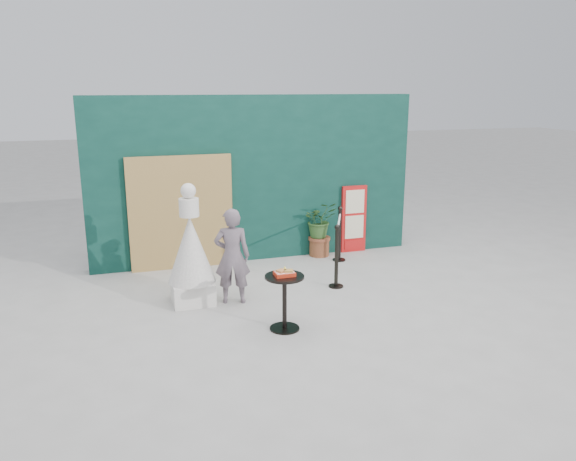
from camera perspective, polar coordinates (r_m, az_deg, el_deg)
name	(u,v)px	position (r m, az deg, el deg)	size (l,w,h in m)	color
ground	(315,321)	(7.84, 2.71, -9.21)	(60.00, 60.00, 0.00)	#ADAAA5
back_wall	(256,179)	(10.32, -3.32, 5.27)	(6.00, 0.30, 3.00)	#0A3028
bamboo_fence	(181,213)	(9.96, -10.80, 1.77)	(1.80, 0.08, 2.00)	tan
woman	(232,256)	(8.30, -5.69, -2.60)	(0.52, 0.34, 1.44)	slate
menu_board	(354,219)	(10.93, 6.70, 1.16)	(0.50, 0.07, 1.30)	red
statue	(191,255)	(8.37, -9.82, -2.47)	(0.70, 0.70, 1.80)	silver
cafe_table	(285,294)	(7.41, -0.36, -6.45)	(0.52, 0.52, 0.75)	black
food_basket	(285,273)	(7.31, -0.35, -4.33)	(0.26, 0.19, 0.11)	red
planter	(320,225)	(10.61, 3.22, 0.61)	(0.62, 0.54, 1.05)	brown
stanchion_barrier	(338,245)	(9.67, 5.12, -1.50)	(0.84, 1.54, 1.03)	black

